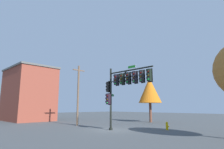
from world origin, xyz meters
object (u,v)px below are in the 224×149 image
utility_pole (78,94)px  tree_near (150,90)px  signal_pole_assembly (123,84)px  fire_hydrant (167,126)px  brick_building (28,94)px

utility_pole → tree_near: bearing=71.8°
signal_pole_assembly → fire_hydrant: (2.29, 4.07, -4.15)m
signal_pole_assembly → tree_near: (-4.49, 11.38, 0.35)m
fire_hydrant → brick_building: (-23.97, -4.83, 4.16)m
signal_pole_assembly → brick_building: size_ratio=0.64×
signal_pole_assembly → utility_pole: size_ratio=0.82×
signal_pole_assembly → utility_pole: bearing=177.6°
tree_near → brick_building: 21.04m
brick_building → fire_hydrant: bearing=11.4°
utility_pole → fire_hydrant: utility_pole is taller
signal_pole_assembly → utility_pole: utility_pole is taller
fire_hydrant → brick_building: 24.80m
tree_near → brick_building: bearing=-144.8°
fire_hydrant → signal_pole_assembly: bearing=-119.4°
signal_pole_assembly → tree_near: tree_near is taller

